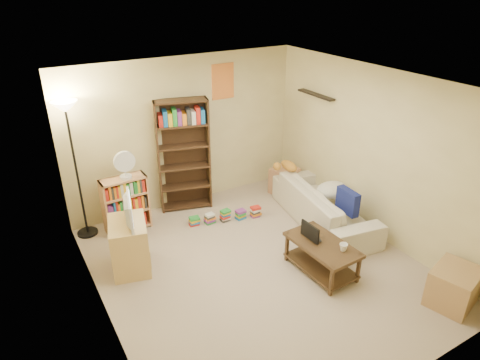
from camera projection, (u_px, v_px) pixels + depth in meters
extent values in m
plane|color=#BDAA8E|center=(258.00, 267.00, 5.84)|extent=(4.50, 4.50, 0.00)
cube|color=beige|center=(185.00, 133.00, 7.04)|extent=(4.00, 0.04, 2.50)
cube|color=beige|center=(406.00, 290.00, 3.56)|extent=(4.00, 0.04, 2.50)
cube|color=beige|center=(96.00, 230.00, 4.38)|extent=(0.04, 4.50, 2.50)
cube|color=beige|center=(375.00, 154.00, 6.21)|extent=(0.04, 4.50, 2.50)
cube|color=white|center=(262.00, 85.00, 4.75)|extent=(4.00, 4.50, 0.04)
cube|color=red|center=(223.00, 81.00, 7.02)|extent=(0.40, 0.02, 0.58)
cube|color=black|center=(316.00, 95.00, 6.92)|extent=(0.12, 0.80, 0.03)
imported|color=#B9B69A|center=(324.00, 205.00, 6.78)|extent=(2.37, 1.51, 0.61)
cube|color=navy|center=(348.00, 201.00, 6.31)|extent=(0.15, 0.41, 0.36)
ellipsoid|color=beige|center=(332.00, 190.00, 6.78)|extent=(0.57, 0.40, 0.24)
ellipsoid|color=#C28029|center=(289.00, 166.00, 7.22)|extent=(0.41, 0.23, 0.16)
sphere|color=#C28029|center=(277.00, 166.00, 7.14)|extent=(0.13, 0.13, 0.13)
cube|color=#402B18|center=(323.00, 245.00, 5.60)|extent=(0.59, 1.01, 0.04)
cube|color=#402B18|center=(320.00, 265.00, 5.74)|extent=(0.56, 0.96, 0.03)
cube|color=#402B18|center=(332.00, 281.00, 5.24)|extent=(0.04, 0.04, 0.44)
cube|color=#402B18|center=(358.00, 268.00, 5.47)|extent=(0.04, 0.04, 0.44)
cube|color=#402B18|center=(287.00, 247.00, 5.90)|extent=(0.04, 0.04, 0.44)
cube|color=#402B18|center=(313.00, 236.00, 6.13)|extent=(0.04, 0.04, 0.44)
imported|color=black|center=(317.00, 236.00, 5.72)|extent=(0.42, 0.39, 0.02)
cube|color=white|center=(310.00, 232.00, 5.59)|extent=(0.03, 0.33, 0.22)
imported|color=white|center=(343.00, 247.00, 5.42)|extent=(0.16, 0.16, 0.10)
cube|color=black|center=(312.00, 229.00, 5.89)|extent=(0.11, 0.18, 0.02)
cube|color=tan|center=(130.00, 246.00, 5.69)|extent=(0.62, 0.76, 0.71)
imported|color=black|center=(125.00, 211.00, 5.46)|extent=(0.67, 0.39, 0.37)
cube|color=#3C2B17|center=(184.00, 156.00, 6.96)|extent=(0.89, 0.50, 1.88)
cube|color=tan|center=(126.00, 204.00, 6.54)|extent=(0.69, 0.29, 0.88)
cylinder|color=white|center=(126.00, 177.00, 6.34)|extent=(0.18, 0.18, 0.04)
cylinder|color=white|center=(125.00, 171.00, 6.30)|extent=(0.02, 0.02, 0.18)
cylinder|color=white|center=(124.00, 161.00, 6.21)|extent=(0.31, 0.06, 0.31)
cylinder|color=black|center=(88.00, 232.00, 6.60)|extent=(0.31, 0.31, 0.03)
cylinder|color=black|center=(77.00, 176.00, 6.17)|extent=(0.03, 0.03, 1.97)
cone|color=beige|center=(65.00, 107.00, 5.73)|extent=(0.35, 0.35, 0.15)
cube|color=tan|center=(284.00, 181.00, 7.73)|extent=(0.52, 0.52, 0.48)
cube|color=tan|center=(454.00, 287.00, 5.12)|extent=(0.68, 0.61, 0.48)
cube|color=red|center=(194.00, 221.00, 6.79)|extent=(0.16, 0.13, 0.14)
cube|color=#1966B2|center=(210.00, 218.00, 6.85)|extent=(0.16, 0.13, 0.17)
cube|color=gold|center=(225.00, 215.00, 6.90)|extent=(0.16, 0.13, 0.20)
cube|color=#268C33|center=(240.00, 215.00, 6.97)|extent=(0.16, 0.13, 0.15)
cube|color=#7F338C|center=(255.00, 212.00, 7.02)|extent=(0.16, 0.13, 0.18)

